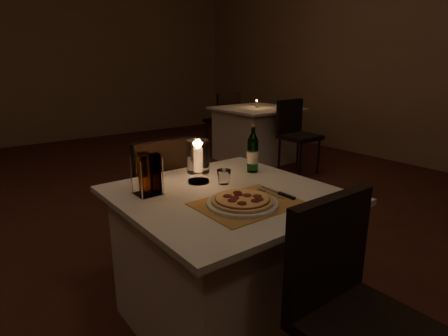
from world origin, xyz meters
TOP-DOWN VIEW (x-y plane):
  - floor at (0.00, 0.00)m, footprint 8.00×10.00m
  - wall_back at (0.00, 5.01)m, footprint 8.00×0.02m
  - main_table at (0.06, -0.50)m, footprint 1.00×1.00m
  - chair_near at (0.06, -1.21)m, footprint 0.42×0.42m
  - chair_far at (0.06, 0.22)m, footprint 0.42×0.42m
  - placemat at (0.04, -0.68)m, footprint 0.45×0.34m
  - plate at (0.01, -0.68)m, footprint 0.32×0.32m
  - pizza at (0.01, -0.68)m, footprint 0.28×0.28m
  - fork at (0.21, -0.65)m, footprint 0.02×0.18m
  - knife at (0.24, -0.71)m, footprint 0.02×0.22m
  - tumbler at (0.14, -0.38)m, footprint 0.07×0.07m
  - water_bottle at (0.40, -0.31)m, footprint 0.07×0.07m
  - hurricane_candle at (0.04, -0.28)m, footprint 0.12×0.12m
  - cruet_caddy at (-0.26, -0.30)m, footprint 0.12×0.12m
  - neighbor_table_right at (2.48, 1.96)m, footprint 1.00×1.00m
  - neighbor_chair_ra at (2.48, 1.24)m, footprint 0.42×0.42m
  - neighbor_chair_rb at (2.48, 2.67)m, footprint 0.42×0.42m
  - neighbor_candle_right at (2.48, 1.96)m, footprint 0.03×0.03m

SIDE VIEW (x-z plane):
  - floor at x=0.00m, z-range -0.02..0.00m
  - main_table at x=0.06m, z-range 0.00..0.74m
  - neighbor_table_right at x=2.48m, z-range 0.00..0.74m
  - chair_near at x=0.06m, z-range 0.10..1.00m
  - chair_far at x=0.06m, z-range 0.10..1.00m
  - neighbor_chair_ra at x=2.48m, z-range 0.10..1.00m
  - neighbor_chair_rb at x=2.48m, z-range 0.10..1.00m
  - placemat at x=0.04m, z-range 0.74..0.74m
  - fork at x=0.21m, z-range 0.74..0.75m
  - knife at x=0.24m, z-range 0.74..0.76m
  - plate at x=0.01m, z-range 0.74..0.76m
  - pizza at x=0.01m, z-range 0.76..0.78m
  - tumbler at x=0.14m, z-range 0.74..0.81m
  - neighbor_candle_right at x=2.48m, z-range 0.73..0.84m
  - cruet_caddy at x=-0.26m, z-range 0.73..0.94m
  - water_bottle at x=0.40m, z-range 0.71..0.99m
  - hurricane_candle at x=0.04m, z-range 0.76..0.99m
  - wall_back at x=0.00m, z-range 0.00..3.00m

